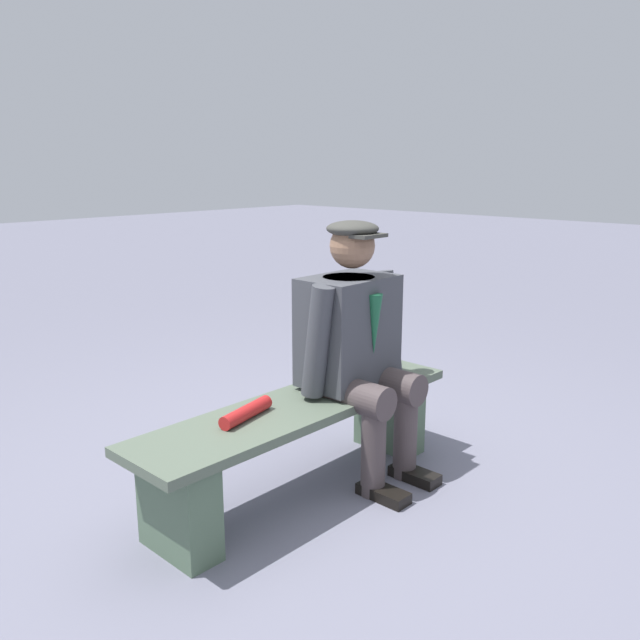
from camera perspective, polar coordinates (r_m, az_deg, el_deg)
ground_plane at (r=3.06m, az=-1.67°, el=-14.62°), size 30.00×30.00×0.00m
bench at (r=2.94m, az=-1.71°, el=-9.89°), size 1.64×0.40×0.42m
seated_man at (r=3.00m, az=3.23°, el=-1.81°), size 0.60×0.58×1.19m
rolled_magazine at (r=2.71m, az=-6.43°, el=-7.99°), size 0.29×0.12×0.06m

